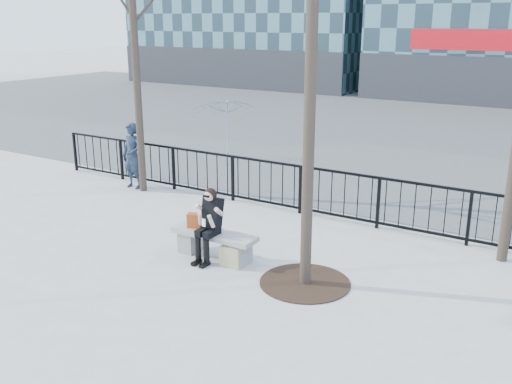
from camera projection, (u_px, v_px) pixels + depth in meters
The scene contains 10 objects.
ground at pixel (215, 257), 10.42m from camera, with size 120.00×120.00×0.00m, color #9F9E99.
street_surface at pixel (434, 128), 22.64m from camera, with size 60.00×23.00×0.01m, color #474747.
railing at pixel (292, 188), 12.70m from camera, with size 14.00×0.06×1.10m.
tree_grate at pixel (305, 283), 9.38m from camera, with size 1.50×1.50×0.02m, color black.
bench_main at pixel (214, 242), 10.33m from camera, with size 1.65×0.46×0.49m.
seated_woman at pixel (208, 225), 10.09m from camera, with size 0.50×0.64×1.34m.
handbag at pixel (196, 221), 10.45m from camera, with size 0.32×0.15×0.27m, color #A43B14.
shopping_bag at pixel (230, 257), 9.95m from camera, with size 0.39×0.14×0.37m, color #C6B88C.
standing_man at pixel (133, 156), 14.45m from camera, with size 0.61×0.40×1.68m, color black.
vendor_umbrella at pixel (226, 128), 17.71m from camera, with size 2.00×2.04×1.83m, color #C5D42F.
Camera 1 is at (5.68, -7.79, 4.18)m, focal length 40.00 mm.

